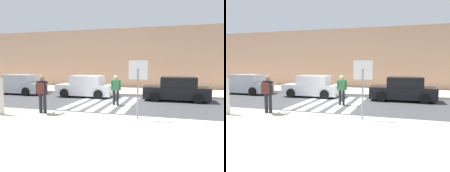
# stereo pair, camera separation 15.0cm
# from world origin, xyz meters

# --- Properties ---
(ground_plane) EXTENTS (120.00, 120.00, 0.00)m
(ground_plane) POSITION_xyz_m (0.00, 0.00, 0.00)
(ground_plane) COLOR #424244
(sidewalk_near) EXTENTS (60.00, 6.00, 0.14)m
(sidewalk_near) POSITION_xyz_m (0.00, -6.20, 0.07)
(sidewalk_near) COLOR beige
(sidewalk_near) RESTS_ON ground
(sidewalk_far) EXTENTS (60.00, 4.80, 0.14)m
(sidewalk_far) POSITION_xyz_m (0.00, 6.00, 0.07)
(sidewalk_far) COLOR beige
(sidewalk_far) RESTS_ON ground
(building_facade_far) EXTENTS (56.00, 4.00, 5.82)m
(building_facade_far) POSITION_xyz_m (0.00, 10.40, 2.91)
(building_facade_far) COLOR tan
(building_facade_far) RESTS_ON ground
(crosswalk_stripe_0) EXTENTS (0.44, 5.20, 0.01)m
(crosswalk_stripe_0) POSITION_xyz_m (-1.60, 0.20, 0.00)
(crosswalk_stripe_0) COLOR silver
(crosswalk_stripe_0) RESTS_ON ground
(crosswalk_stripe_1) EXTENTS (0.44, 5.20, 0.01)m
(crosswalk_stripe_1) POSITION_xyz_m (-0.80, 0.20, 0.00)
(crosswalk_stripe_1) COLOR silver
(crosswalk_stripe_1) RESTS_ON ground
(crosswalk_stripe_2) EXTENTS (0.44, 5.20, 0.01)m
(crosswalk_stripe_2) POSITION_xyz_m (0.00, 0.20, 0.00)
(crosswalk_stripe_2) COLOR silver
(crosswalk_stripe_2) RESTS_ON ground
(crosswalk_stripe_3) EXTENTS (0.44, 5.20, 0.01)m
(crosswalk_stripe_3) POSITION_xyz_m (0.80, 0.20, 0.00)
(crosswalk_stripe_3) COLOR silver
(crosswalk_stripe_3) RESTS_ON ground
(crosswalk_stripe_4) EXTENTS (0.44, 5.20, 0.01)m
(crosswalk_stripe_4) POSITION_xyz_m (1.60, 0.20, 0.00)
(crosswalk_stripe_4) COLOR silver
(crosswalk_stripe_4) RESTS_ON ground
(stop_sign) EXTENTS (0.76, 0.08, 2.39)m
(stop_sign) POSITION_xyz_m (2.68, -3.75, 1.87)
(stop_sign) COLOR gray
(stop_sign) RESTS_ON sidewalk_near
(photographer_with_backpack) EXTENTS (0.66, 0.90, 1.72)m
(photographer_with_backpack) POSITION_xyz_m (-1.68, -3.83, 1.17)
(photographer_with_backpack) COLOR #232328
(photographer_with_backpack) RESTS_ON sidewalk_near
(pedestrian_crossing) EXTENTS (0.56, 0.33, 1.72)m
(pedestrian_crossing) POSITION_xyz_m (0.87, -0.33, 0.97)
(pedestrian_crossing) COLOR #232328
(pedestrian_crossing) RESTS_ON ground
(parked_car_silver) EXTENTS (4.10, 1.92, 1.55)m
(parked_car_silver) POSITION_xyz_m (-7.82, 2.30, 0.73)
(parked_car_silver) COLOR #B7BABF
(parked_car_silver) RESTS_ON ground
(parked_car_white) EXTENTS (4.10, 1.92, 1.55)m
(parked_car_white) POSITION_xyz_m (-2.07, 2.30, 0.73)
(parked_car_white) COLOR white
(parked_car_white) RESTS_ON ground
(parked_car_black) EXTENTS (4.10, 1.92, 1.55)m
(parked_car_black) POSITION_xyz_m (4.27, 2.30, 0.73)
(parked_car_black) COLOR black
(parked_car_black) RESTS_ON ground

